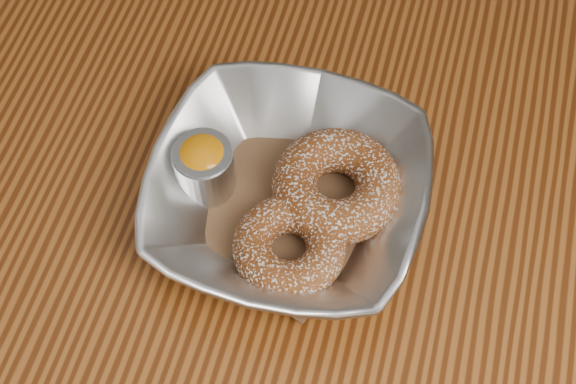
% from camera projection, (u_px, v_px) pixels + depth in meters
% --- Properties ---
extents(table, '(1.20, 0.80, 0.75)m').
position_uv_depth(table, '(276.00, 211.00, 0.77)').
color(table, brown).
rests_on(table, ground_plane).
extents(serving_bowl, '(0.22, 0.22, 0.05)m').
position_uv_depth(serving_bowl, '(288.00, 194.00, 0.63)').
color(serving_bowl, silver).
rests_on(serving_bowl, table).
extents(parchment, '(0.19, 0.19, 0.00)m').
position_uv_depth(parchment, '(288.00, 205.00, 0.65)').
color(parchment, brown).
rests_on(parchment, table).
extents(donut_back, '(0.13, 0.13, 0.04)m').
position_uv_depth(donut_back, '(336.00, 185.00, 0.63)').
color(donut_back, brown).
rests_on(donut_back, parchment).
extents(donut_front, '(0.12, 0.12, 0.03)m').
position_uv_depth(donut_front, '(289.00, 247.00, 0.61)').
color(donut_front, brown).
rests_on(donut_front, parchment).
extents(ramekin, '(0.05, 0.05, 0.05)m').
position_uv_depth(ramekin, '(204.00, 166.00, 0.63)').
color(ramekin, silver).
rests_on(ramekin, table).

